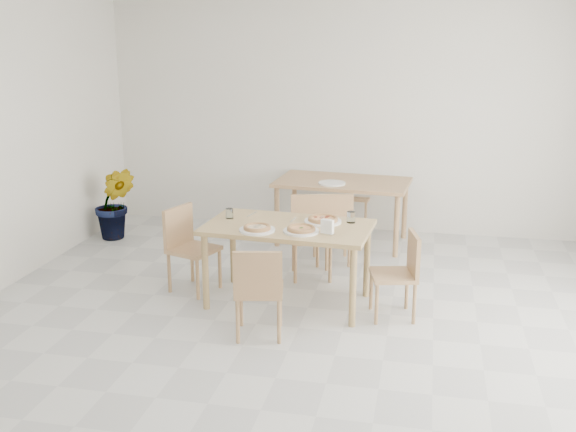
% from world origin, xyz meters
% --- Properties ---
extents(main_table, '(1.54, 0.95, 0.75)m').
position_xyz_m(main_table, '(-0.21, 0.97, 0.67)').
color(main_table, tan).
rests_on(main_table, ground).
extents(chair_south, '(0.46, 0.46, 0.79)m').
position_xyz_m(chair_south, '(-0.28, 0.18, 0.46)').
color(chair_south, tan).
rests_on(chair_south, ground).
extents(chair_north, '(0.49, 0.49, 0.82)m').
position_xyz_m(chair_north, '(-0.13, 1.75, 0.48)').
color(chair_north, tan).
rests_on(chair_north, ground).
extents(chair_west, '(0.51, 0.51, 0.82)m').
position_xyz_m(chair_west, '(-1.23, 1.10, 0.47)').
color(chair_west, tan).
rests_on(chair_west, ground).
extents(chair_east, '(0.46, 0.46, 0.77)m').
position_xyz_m(chair_east, '(0.83, 0.86, 0.44)').
color(chair_east, tan).
rests_on(chair_east, ground).
extents(plate_margherita, '(0.32, 0.32, 0.02)m').
position_xyz_m(plate_margherita, '(-0.05, 0.78, 0.76)').
color(plate_margherita, white).
rests_on(plate_margherita, main_table).
extents(plate_mushroom, '(0.32, 0.32, 0.02)m').
position_xyz_m(plate_mushroom, '(-0.43, 0.74, 0.76)').
color(plate_mushroom, white).
rests_on(plate_mushroom, main_table).
extents(plate_pepperoni, '(0.34, 0.34, 0.02)m').
position_xyz_m(plate_pepperoni, '(0.09, 1.12, 0.76)').
color(plate_pepperoni, white).
rests_on(plate_pepperoni, main_table).
extents(pizza_margherita, '(0.32, 0.32, 0.03)m').
position_xyz_m(pizza_margherita, '(-0.05, 0.78, 0.78)').
color(pizza_margherita, tan).
rests_on(pizza_margherita, plate_margherita).
extents(pizza_mushroom, '(0.29, 0.29, 0.03)m').
position_xyz_m(pizza_mushroom, '(-0.43, 0.74, 0.78)').
color(pizza_mushroom, tan).
rests_on(pizza_mushroom, plate_mushroom).
extents(pizza_pepperoni, '(0.35, 0.35, 0.03)m').
position_xyz_m(pizza_pepperoni, '(0.09, 1.12, 0.78)').
color(pizza_pepperoni, tan).
rests_on(pizza_pepperoni, plate_pepperoni).
extents(tumbler_a, '(0.08, 0.08, 0.10)m').
position_xyz_m(tumbler_a, '(0.34, 1.17, 0.80)').
color(tumbler_a, white).
rests_on(tumbler_a, main_table).
extents(tumbler_b, '(0.07, 0.07, 0.09)m').
position_xyz_m(tumbler_b, '(-0.79, 1.08, 0.80)').
color(tumbler_b, white).
rests_on(tumbler_b, main_table).
extents(napkin_holder, '(0.13, 0.09, 0.13)m').
position_xyz_m(napkin_holder, '(0.19, 0.76, 0.81)').
color(napkin_holder, silver).
rests_on(napkin_holder, main_table).
extents(fork_a, '(0.03, 0.17, 0.01)m').
position_xyz_m(fork_a, '(-0.19, 1.13, 0.75)').
color(fork_a, silver).
rests_on(fork_a, main_table).
extents(fork_b, '(0.06, 0.19, 0.01)m').
position_xyz_m(fork_b, '(-0.62, 1.24, 0.75)').
color(fork_b, silver).
rests_on(fork_b, main_table).
extents(second_table, '(1.59, 0.99, 0.75)m').
position_xyz_m(second_table, '(0.04, 2.90, 0.67)').
color(second_table, tan).
rests_on(second_table, ground).
extents(chair_back_s, '(0.48, 0.48, 0.80)m').
position_xyz_m(chair_back_s, '(0.04, 2.10, 0.47)').
color(chair_back_s, tan).
rests_on(chair_back_s, ground).
extents(chair_back_n, '(0.44, 0.44, 0.78)m').
position_xyz_m(chair_back_n, '(0.14, 3.66, 0.45)').
color(chair_back_n, tan).
rests_on(chair_back_n, ground).
extents(plate_empty, '(0.31, 0.31, 0.02)m').
position_xyz_m(plate_empty, '(-0.06, 2.70, 0.76)').
color(plate_empty, white).
rests_on(plate_empty, second_table).
extents(potted_plant, '(0.58, 0.52, 0.88)m').
position_xyz_m(potted_plant, '(-2.65, 2.47, 0.44)').
color(potted_plant, '#37691F').
rests_on(potted_plant, ground).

